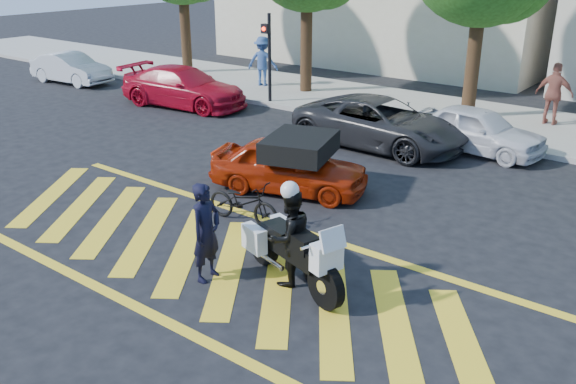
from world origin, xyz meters
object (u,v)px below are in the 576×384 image
Objects in this scene: officer_moto at (290,237)px; parked_mid_right at (477,130)px; parked_mid_left at (380,123)px; red_convertible at (289,166)px; bicycle at (243,202)px; officer_bike at (206,232)px; parked_left at (184,87)px; police_motorcycle at (291,250)px; parked_far_left at (71,68)px.

officer_moto is 0.45× the size of parked_mid_right.
officer_moto is at bearing -160.17° from parked_mid_left.
red_convertible is (-2.55, 3.34, -0.22)m from officer_moto.
parked_mid_left is (-0.39, 6.27, 0.24)m from bicycle.
officer_bike reaches higher than parked_mid_left.
bicycle is at bearing -103.85° from officer_moto.
officer_bike is 2.36m from bicycle.
officer_moto is 0.34× the size of parked_mid_left.
bicycle is 7.70m from parked_mid_right.
parked_left reaches higher than parked_mid_left.
parked_left is at bearing 42.34° from officer_bike.
police_motorcycle is 0.23m from officer_moto.
officer_moto is 8.07m from parked_mid_left.
red_convertible is 4.30m from parked_mid_left.
police_motorcycle is 4.20m from red_convertible.
parked_left reaches higher than red_convertible.
parked_far_left is 1.02× the size of parked_mid_right.
police_motorcycle is at bearing 141.11° from officer_moto.
officer_moto is (2.22, -1.37, 0.39)m from bicycle.
parked_left is 1.29× the size of parked_mid_right.
bicycle is at bearing 171.03° from parked_mid_right.
parked_left reaches higher than bicycle.
parked_left is 0.96× the size of parked_mid_left.
officer_moto is 8.82m from parked_mid_right.
police_motorcycle is at bearing -159.31° from red_convertible.
red_convertible is 5.94m from parked_mid_right.
officer_moto is (1.19, 0.72, -0.02)m from officer_bike.
officer_bike is at bearing -122.36° from parked_far_left.
bicycle is 0.45× the size of parked_far_left.
parked_far_left is (-15.05, 6.27, 0.18)m from bicycle.
officer_bike is at bearing -130.93° from police_motorcycle.
red_convertible is at bearing 4.75° from bicycle.
officer_moto reaches higher than parked_mid_left.
red_convertible is at bearing -125.90° from parked_left.
bicycle is 0.46× the size of parked_mid_right.
officer_moto is 0.44× the size of parked_far_left.
red_convertible is at bearing 163.06° from parked_mid_right.
officer_bike reaches higher than officer_moto.
officer_bike reaches higher than red_convertible.
parked_mid_left is at bearing 126.80° from police_motorcycle.
police_motorcycle is at bearing -160.02° from parked_mid_left.
red_convertible is at bearing 12.69° from officer_bike.
parked_left is 10.35m from parked_mid_right.
officer_bike is 1.39m from officer_moto.
parked_left is at bearing 102.40° from parked_mid_right.
parked_mid_left is at bearing -97.56° from parked_left.
bicycle is at bearing 20.43° from officer_bike.
officer_bike is 9.58m from parked_mid_right.
officer_moto is at bearing -133.53° from parked_left.
police_motorcycle reaches higher than bicycle.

